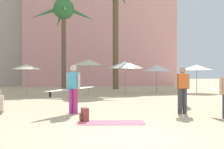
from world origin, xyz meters
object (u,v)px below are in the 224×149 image
cafe_umbrella_1 (27,67)px  cafe_umbrella_0 (89,63)px  palm_tree_right (64,15)px  cafe_umbrella_5 (197,68)px  backpack (85,115)px  person_mid_left (73,88)px  beach_towel (112,123)px  cafe_umbrella_4 (125,65)px  person_mid_right (182,88)px  person_near_left (184,85)px  cafe_umbrella_3 (157,68)px

cafe_umbrella_1 → cafe_umbrella_0: bearing=-9.9°
palm_tree_right → cafe_umbrella_5: bearing=-34.4°
backpack → person_mid_left: bearing=-94.2°
beach_towel → cafe_umbrella_1: bearing=101.3°
cafe_umbrella_4 → beach_towel: cafe_umbrella_4 is taller
palm_tree_right → cafe_umbrella_0: (0.73, -6.89, -4.52)m
cafe_umbrella_4 → cafe_umbrella_5: bearing=-3.9°
person_mid_right → person_mid_left: bearing=71.5°
person_mid_right → cafe_umbrella_4: bearing=-7.6°
palm_tree_right → cafe_umbrella_5: (9.45, -6.47, -4.79)m
beach_towel → backpack: (-0.72, 0.52, 0.19)m
person_near_left → cafe_umbrella_3: bearing=-40.2°
backpack → person_near_left: bearing=-156.2°
palm_tree_right → person_mid_left: bearing=-96.6°
cafe_umbrella_1 → person_near_left: 10.55m
cafe_umbrella_5 → beach_towel: bearing=-133.1°
cafe_umbrella_5 → palm_tree_right: bearing=145.6°
person_mid_left → cafe_umbrella_0: bearing=30.5°
cafe_umbrella_0 → cafe_umbrella_4: (2.91, 0.82, -0.10)m
person_near_left → person_mid_left: bearing=78.8°
palm_tree_right → person_mid_right: bearing=-82.8°
palm_tree_right → person_mid_right: 17.62m
person_mid_right → cafe_umbrella_5: bearing=-35.3°
beach_towel → person_mid_right: 3.42m
backpack → person_mid_right: 3.93m
backpack → palm_tree_right: bearing=-101.1°
cafe_umbrella_0 → cafe_umbrella_4: 3.03m
cafe_umbrella_0 → backpack: size_ratio=5.77×
cafe_umbrella_3 → beach_towel: (-7.32, -11.80, -1.90)m
cafe_umbrella_0 → person_mid_left: 8.72m
person_mid_right → beach_towel: bearing=110.5°
cafe_umbrella_4 → person_near_left: (-0.01, -8.04, -1.18)m
beach_towel → person_mid_right: (3.09, 1.10, 0.95)m
cafe_umbrella_1 → backpack: cafe_umbrella_1 is taller
cafe_umbrella_1 → cafe_umbrella_4: bearing=1.0°
cafe_umbrella_1 → cafe_umbrella_4: 6.92m
cafe_umbrella_5 → person_mid_right: (-7.35, -10.04, -0.98)m
cafe_umbrella_0 → backpack: (-2.44, -10.20, -2.02)m
cafe_umbrella_1 → cafe_umbrella_5: (12.72, -0.28, 0.02)m
person_mid_left → cafe_umbrella_3: bearing=6.4°
beach_towel → person_mid_right: person_mid_right is taller
person_near_left → person_mid_right: bearing=125.2°
person_mid_left → person_near_left: person_mid_left is taller
person_near_left → beach_towel: bearing=104.9°
cafe_umbrella_1 → cafe_umbrella_3: size_ratio=0.95×
cafe_umbrella_0 → person_mid_right: bearing=-81.9°
beach_towel → person_near_left: 5.88m
person_mid_right → person_near_left: 2.85m
palm_tree_right → beach_towel: bearing=-93.2°
person_mid_right → palm_tree_right: bearing=8.1°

